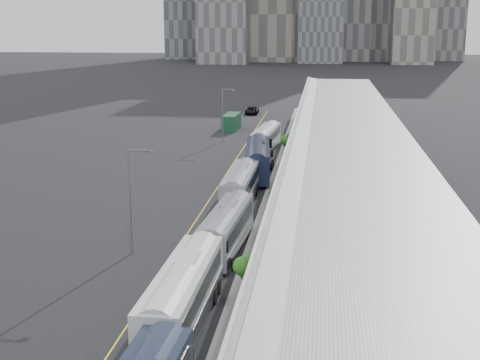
% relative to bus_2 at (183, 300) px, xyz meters
% --- Properties ---
extents(sidewalk, '(10.00, 170.00, 0.12)m').
position_rel_bus_2_xyz_m(sidewalk, '(7.10, 21.28, -1.59)').
color(sidewalk, gray).
rests_on(sidewalk, ground).
extents(lane_line, '(0.12, 160.00, 0.02)m').
position_rel_bus_2_xyz_m(lane_line, '(-3.40, 21.28, -1.64)').
color(lane_line, gold).
rests_on(lane_line, ground).
extents(depot, '(12.45, 160.40, 7.20)m').
position_rel_bus_2_xyz_m(depot, '(11.09, 21.28, 1.87)').
color(depot, gray).
rests_on(depot, ground).
extents(bus_2, '(2.97, 13.37, 3.90)m').
position_rel_bus_2_xyz_m(bus_2, '(0.00, 0.00, 0.00)').
color(bus_2, silver).
rests_on(bus_2, ground).
extents(bus_3, '(3.13, 12.25, 3.55)m').
position_rel_bus_2_xyz_m(bus_3, '(0.62, 14.03, -0.15)').
color(bus_3, slate).
rests_on(bus_3, ground).
extents(bus_4, '(2.79, 12.47, 3.64)m').
position_rel_bus_2_xyz_m(bus_4, '(-0.02, 28.49, -0.11)').
color(bus_4, '#95969E').
rests_on(bus_4, ground).
extents(bus_5, '(4.01, 13.99, 4.03)m').
position_rel_bus_2_xyz_m(bus_5, '(0.49, 40.94, 0.06)').
color(bus_5, '#171C34').
rests_on(bus_5, ground).
extents(bus_6, '(3.37, 12.27, 3.54)m').
position_rel_bus_2_xyz_m(bus_6, '(0.09, 57.54, -0.15)').
color(bus_6, silver).
rests_on(bus_6, ground).
extents(tree_1, '(1.56, 1.56, 4.60)m').
position_rel_bus_2_xyz_m(tree_1, '(4.12, 0.40, 2.12)').
color(tree_1, black).
rests_on(tree_1, ground).
extents(tree_2, '(1.08, 1.08, 3.45)m').
position_rel_bus_2_xyz_m(tree_2, '(4.36, 21.40, 1.16)').
color(tree_2, black).
rests_on(tree_2, ground).
extents(tree_3, '(1.68, 1.68, 4.53)m').
position_rel_bus_2_xyz_m(tree_3, '(4.06, 44.98, 2.00)').
color(tree_3, black).
rests_on(tree_3, ground).
extents(street_lamp_near, '(2.04, 0.22, 8.51)m').
position_rel_bus_2_xyz_m(street_lamp_near, '(-6.57, 12.29, 3.29)').
color(street_lamp_near, '#59595E').
rests_on(street_lamp_near, ground).
extents(street_lamp_far, '(2.04, 0.22, 8.20)m').
position_rel_bus_2_xyz_m(street_lamp_far, '(-6.99, 63.92, 3.13)').
color(street_lamp_far, '#59595E').
rests_on(street_lamp_far, ground).
extents(shipping_container, '(2.57, 6.90, 2.69)m').
position_rel_bus_2_xyz_m(shipping_container, '(-7.49, 76.06, -0.30)').
color(shipping_container, '#113920').
rests_on(shipping_container, ground).
extents(suv, '(2.51, 5.38, 1.49)m').
position_rel_bus_2_xyz_m(suv, '(-6.12, 96.34, -0.90)').
color(suv, black).
rests_on(suv, ground).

